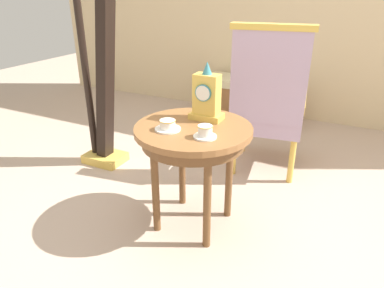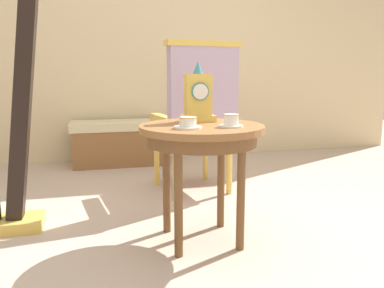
# 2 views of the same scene
# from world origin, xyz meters

# --- Properties ---
(ground_plane) EXTENTS (10.00, 10.00, 0.00)m
(ground_plane) POSITION_xyz_m (0.00, 0.00, 0.00)
(ground_plane) COLOR #BCA38E
(side_table) EXTENTS (0.67, 0.67, 0.65)m
(side_table) POSITION_xyz_m (0.00, -0.04, 0.57)
(side_table) COLOR brown
(side_table) RESTS_ON ground
(teacup_left) EXTENTS (0.14, 0.14, 0.06)m
(teacup_left) POSITION_xyz_m (-0.10, -0.15, 0.67)
(teacup_left) COLOR white
(teacup_left) RESTS_ON side_table
(teacup_right) EXTENTS (0.12, 0.12, 0.07)m
(teacup_right) POSITION_xyz_m (0.12, -0.15, 0.68)
(teacup_right) COLOR white
(teacup_right) RESTS_ON side_table
(mantel_clock) EXTENTS (0.19, 0.11, 0.34)m
(mantel_clock) POSITION_xyz_m (0.02, 0.10, 0.78)
(mantel_clock) COLOR gold
(mantel_clock) RESTS_ON side_table
(armchair) EXTENTS (0.61, 0.61, 1.14)m
(armchair) POSITION_xyz_m (0.20, 0.81, 0.59)
(armchair) COLOR #B299B7
(armchair) RESTS_ON ground
(harp) EXTENTS (0.40, 0.24, 1.80)m
(harp) POSITION_xyz_m (-1.00, 0.38, 0.73)
(harp) COLOR gold
(harp) RESTS_ON ground
(window_bench) EXTENTS (0.97, 0.40, 0.44)m
(window_bench) POSITION_xyz_m (-0.31, 1.95, 0.22)
(window_bench) COLOR beige
(window_bench) RESTS_ON ground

